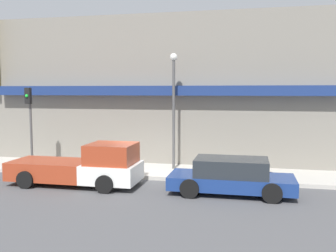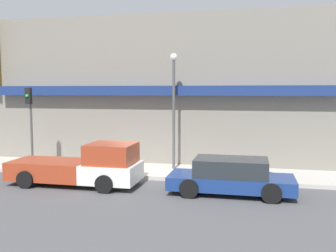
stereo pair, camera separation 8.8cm
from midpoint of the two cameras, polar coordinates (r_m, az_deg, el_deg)
The scene contains 8 objects.
ground_plane at distance 17.31m, azimuth -4.00°, elevation -8.15°, with size 80.00×80.00×0.00m, color #4C4C4F.
sidewalk at distance 18.71m, azimuth -2.68°, elevation -6.84°, with size 36.00×3.03×0.17m.
building at distance 21.18m, azimuth -0.64°, elevation 5.37°, with size 19.80×3.80×10.17m.
pickup_truck at distance 16.50m, azimuth -12.62°, elevation -6.07°, with size 5.65×2.18×1.85m.
parked_car at distance 15.02m, azimuth 9.71°, elevation -7.58°, with size 4.86×2.09×1.41m.
fire_hydrant at distance 18.39m, azimuth -11.32°, elevation -5.88°, with size 0.21×0.21×0.63m.
street_lamp at distance 18.40m, azimuth 1.02°, elevation 4.36°, with size 0.36×0.36×5.69m.
traffic_light at distance 19.86m, azimuth -20.17°, elevation 1.82°, with size 0.28×0.42×4.02m.
Camera 2 is at (4.85, -16.11, 4.07)m, focal length 40.00 mm.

